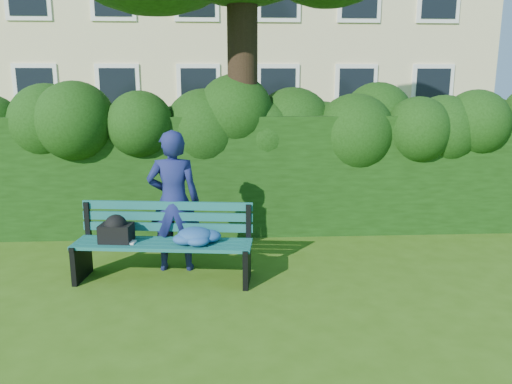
{
  "coord_description": "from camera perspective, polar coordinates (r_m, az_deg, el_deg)",
  "views": [
    {
      "loc": [
        -0.34,
        -5.44,
        2.3
      ],
      "look_at": [
        0.0,
        0.6,
        0.95
      ],
      "focal_mm": 35.0,
      "sensor_mm": 36.0,
      "label": 1
    }
  ],
  "objects": [
    {
      "name": "ground",
      "position": [
        5.91,
        0.34,
        -10.3
      ],
      "size": [
        80.0,
        80.0,
        0.0
      ],
      "primitive_type": "plane",
      "color": "#365A12",
      "rests_on": "ground"
    },
    {
      "name": "hedge",
      "position": [
        7.77,
        -0.67,
        2.2
      ],
      "size": [
        10.0,
        1.0,
        1.8
      ],
      "color": "black",
      "rests_on": "ground"
    },
    {
      "name": "park_bench",
      "position": [
        5.94,
        -10.36,
        -5.3
      ],
      "size": [
        2.11,
        0.79,
        0.89
      ],
      "rotation": [
        0.0,
        0.0,
        -0.12
      ],
      "color": "#115652",
      "rests_on": "ground"
    },
    {
      "name": "man_reading",
      "position": [
        6.15,
        -9.4,
        -1.05
      ],
      "size": [
        0.64,
        0.42,
        1.74
      ],
      "primitive_type": "imported",
      "rotation": [
        0.0,
        0.0,
        3.14
      ],
      "color": "navy",
      "rests_on": "ground"
    }
  ]
}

